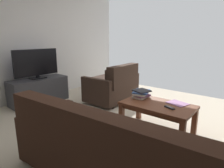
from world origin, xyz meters
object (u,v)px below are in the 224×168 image
at_px(coffee_table, 157,108).
at_px(tv_stand, 39,91).
at_px(loveseat_near, 113,85).
at_px(book_stack, 141,93).
at_px(tv_remote, 170,108).
at_px(sofa_main, 108,152).
at_px(flat_tv, 36,63).
at_px(loose_magazine, 177,103).

height_order(coffee_table, tv_stand, tv_stand).
height_order(loveseat_near, book_stack, loveseat_near).
height_order(loveseat_near, tv_remote, loveseat_near).
relative_size(sofa_main, book_stack, 5.89).
xyz_separation_m(flat_tv, loose_magazine, (-2.83, -0.59, -0.42)).
height_order(sofa_main, flat_tv, flat_tv).
height_order(tv_stand, tv_remote, tv_stand).
xyz_separation_m(coffee_table, flat_tv, (2.61, 0.39, 0.49)).
bearing_deg(tv_stand, coffee_table, -171.60).
bearing_deg(tv_stand, tv_remote, -173.52).
bearing_deg(loveseat_near, coffee_table, 153.31).
distance_m(loveseat_near, tv_remote, 1.79).
distance_m(sofa_main, book_stack, 1.52).
height_order(coffee_table, book_stack, book_stack).
distance_m(coffee_table, flat_tv, 2.68).
relative_size(sofa_main, tv_remote, 12.81).
bearing_deg(book_stack, sofa_main, 109.41).
bearing_deg(loveseat_near, book_stack, 150.67).
distance_m(loveseat_near, loose_magazine, 1.71).
xyz_separation_m(loveseat_near, tv_stand, (1.20, 1.09, -0.09)).
height_order(book_stack, tv_remote, book_stack).
xyz_separation_m(sofa_main, loveseat_near, (1.56, -2.02, 0.00)).
height_order(flat_tv, loose_magazine, flat_tv).
relative_size(tv_remote, loose_magazine, 0.59).
relative_size(tv_stand, tv_remote, 7.35).
bearing_deg(tv_remote, loveseat_near, -25.56).
height_order(loveseat_near, flat_tv, flat_tv).
bearing_deg(sofa_main, tv_remote, -92.76).
bearing_deg(tv_stand, sofa_main, 161.42).
bearing_deg(tv_stand, loose_magazine, -168.25).
bearing_deg(loose_magazine, flat_tv, -62.37).
height_order(sofa_main, tv_remote, sofa_main).
bearing_deg(loose_magazine, tv_remote, 13.52).
bearing_deg(tv_remote, coffee_table, -17.37).
height_order(loveseat_near, tv_stand, loveseat_near).
xyz_separation_m(sofa_main, book_stack, (0.50, -1.43, 0.15)).
distance_m(sofa_main, tv_stand, 2.91).
bearing_deg(book_stack, tv_remote, 162.14).
bearing_deg(tv_stand, flat_tv, -151.08).
height_order(coffee_table, loose_magazine, loose_magazine).
relative_size(loveseat_near, tv_remote, 6.82).
distance_m(tv_stand, tv_remote, 2.84).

